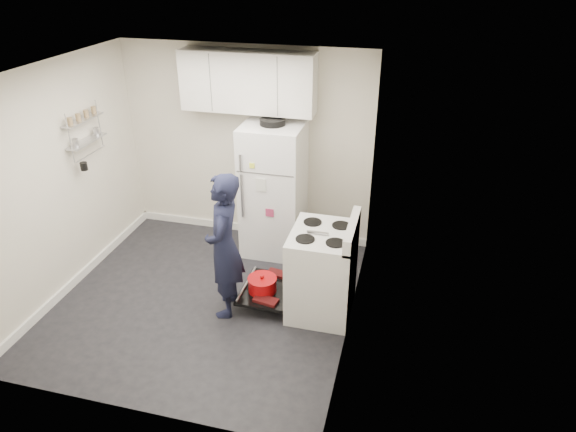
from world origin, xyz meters
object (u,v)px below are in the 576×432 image
(refrigerator, at_px, (274,189))
(open_oven_door, at_px, (265,287))
(electric_range, at_px, (321,272))
(person, at_px, (224,246))

(refrigerator, bearing_deg, open_oven_door, -79.34)
(open_oven_door, bearing_deg, electric_range, 2.53)
(electric_range, distance_m, refrigerator, 1.42)
(open_oven_door, bearing_deg, person, -147.68)
(electric_range, xyz_separation_m, refrigerator, (-0.82, 1.10, 0.37))
(refrigerator, relative_size, person, 1.10)
(open_oven_door, xyz_separation_m, person, (-0.35, -0.22, 0.59))
(electric_range, relative_size, person, 0.69)
(open_oven_door, xyz_separation_m, refrigerator, (-0.21, 1.13, 0.64))
(person, bearing_deg, refrigerator, 163.61)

